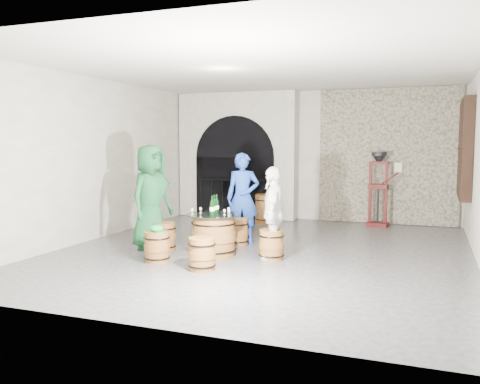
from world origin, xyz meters
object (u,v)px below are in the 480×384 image
at_px(barrel_table, 214,235).
at_px(corking_press, 378,183).
at_px(wine_bottle_center, 212,207).
at_px(barrel_stool_right, 271,245).
at_px(person_blue, 243,198).
at_px(barrel_stool_far, 237,232).
at_px(barrel_stool_near_right, 202,254).
at_px(barrel_stool_left, 164,236).
at_px(barrel_stool_near_left, 157,247).
at_px(wine_bottle_right, 217,206).
at_px(side_barrel, 265,209).
at_px(wine_bottle_left, 214,206).
at_px(person_white, 273,213).
at_px(person_green, 151,197).

relative_size(barrel_table, corking_press, 0.54).
bearing_deg(wine_bottle_center, barrel_stool_right, 10.59).
bearing_deg(person_blue, barrel_stool_far, -110.13).
height_order(barrel_stool_near_right, wine_bottle_center, wine_bottle_center).
bearing_deg(barrel_stool_left, corking_press, 50.51).
xyz_separation_m(barrel_stool_far, barrel_stool_near_left, (-0.72, -1.77, 0.00)).
xyz_separation_m(barrel_stool_left, barrel_stool_near_right, (1.24, -1.08, 0.00)).
relative_size(barrel_stool_left, barrel_stool_right, 1.00).
xyz_separation_m(wine_bottle_right, side_barrel, (-0.25, 3.53, -0.50)).
relative_size(barrel_table, barrel_stool_left, 1.86).
bearing_deg(wine_bottle_right, barrel_stool_left, -178.35).
height_order(barrel_table, barrel_stool_left, barrel_table).
distance_m(wine_bottle_left, corking_press, 4.72).
bearing_deg(barrel_table, wine_bottle_center, -78.01).
bearing_deg(person_white, wine_bottle_left, -98.19).
bearing_deg(person_blue, person_green, -156.81).
xyz_separation_m(barrel_stool_left, wine_bottle_left, (1.01, -0.07, 0.60)).
distance_m(barrel_stool_far, corking_press, 3.94).
distance_m(barrel_stool_left, side_barrel, 3.64).
xyz_separation_m(barrel_stool_right, person_blue, (-0.95, 1.20, 0.62)).
xyz_separation_m(barrel_stool_far, wine_bottle_right, (-0.05, -0.89, 0.60)).
distance_m(barrel_stool_left, barrel_stool_near_right, 1.64).
distance_m(barrel_stool_far, wine_bottle_right, 1.07).
bearing_deg(barrel_table, wine_bottle_right, 88.77).
relative_size(barrel_stool_far, corking_press, 0.29).
bearing_deg(side_barrel, barrel_stool_far, -83.66).
xyz_separation_m(barrel_stool_left, person_blue, (1.07, 1.17, 0.62)).
bearing_deg(barrel_stool_left, wine_bottle_center, -11.74).
distance_m(barrel_stool_left, person_white, 2.11).
height_order(barrel_table, corking_press, corking_press).
relative_size(barrel_stool_near_left, corking_press, 0.29).
bearing_deg(wine_bottle_center, side_barrel, 94.09).
bearing_deg(barrel_stool_far, person_green, -146.19).
distance_m(wine_bottle_left, side_barrel, 3.66).
height_order(barrel_stool_left, barrel_stool_right, same).
height_order(barrel_stool_near_right, wine_bottle_left, wine_bottle_left).
relative_size(barrel_table, side_barrel, 1.33).
xyz_separation_m(barrel_stool_left, side_barrel, (0.76, 3.55, 0.10)).
height_order(barrel_stool_far, side_barrel, side_barrel).
distance_m(barrel_stool_right, wine_bottle_center, 1.17).
relative_size(person_green, person_white, 1.23).
distance_m(barrel_stool_near_left, side_barrel, 4.43).
bearing_deg(barrel_stool_left, wine_bottle_left, -3.72).
xyz_separation_m(person_green, wine_bottle_left, (1.28, -0.09, -0.10)).
distance_m(barrel_stool_right, wine_bottle_right, 1.17).
bearing_deg(corking_press, barrel_stool_left, -124.39).
distance_m(barrel_stool_left, wine_bottle_center, 1.21).
bearing_deg(wine_bottle_right, barrel_table, -91.23).
relative_size(barrel_table, wine_bottle_right, 2.84).
height_order(person_white, side_barrel, person_white).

